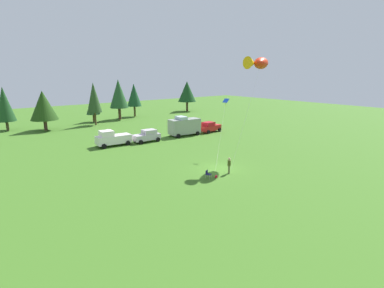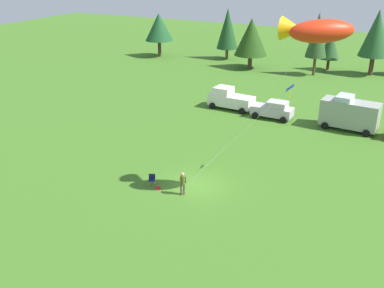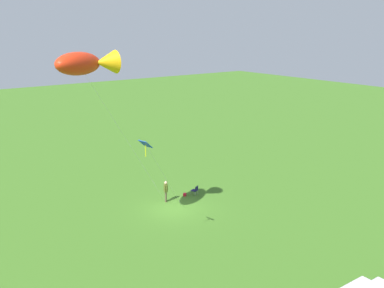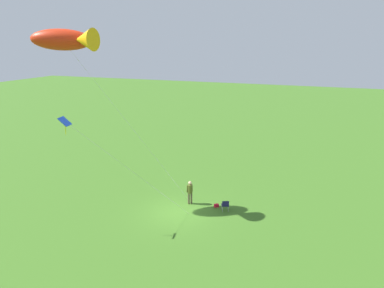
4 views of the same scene
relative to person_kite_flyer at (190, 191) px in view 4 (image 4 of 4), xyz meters
name	(u,v)px [view 4 (image 4 of 4)]	position (x,y,z in m)	size (l,w,h in m)	color
ground_plane	(177,212)	(0.30, 1.69, -1.02)	(160.00, 160.00, 0.00)	#3A691F
person_kite_flyer	(190,191)	(0.00, 0.00, 0.00)	(0.48, 0.50, 1.74)	brown
folding_chair	(225,205)	(-2.77, 0.29, -0.53)	(0.64, 0.64, 0.82)	#1B194D
backpack_on_grass	(216,205)	(-1.98, -0.14, -0.91)	(0.32, 0.22, 0.22)	red
kite_large_fish	(67,40)	(7.48, 2.87, 10.63)	(10.09, 4.78, 12.42)	red
kite_diamond_blue	(71,126)	(5.20, 6.05, 5.68)	(6.32, 5.11, 7.27)	blue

